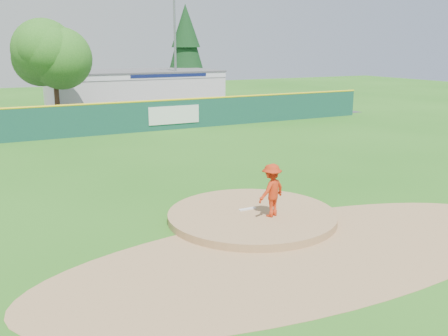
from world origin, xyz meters
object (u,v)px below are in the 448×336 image
light_pole_right (175,45)px  pool_building_grp (134,88)px  deciduous_tree (54,60)px  conifer_tree (186,45)px  pitcher (272,190)px  van (125,111)px

light_pole_right → pool_building_grp: bearing=135.1°
deciduous_tree → pool_building_grp: bearing=41.2°
deciduous_tree → conifer_tree: 18.63m
pitcher → van: 24.15m
van → pool_building_grp: 9.23m
conifer_tree → light_pole_right: bearing=-119.7°
pitcher → deciduous_tree: (-2.36, 25.58, 3.45)m
van → deciduous_tree: size_ratio=0.71×
deciduous_tree → conifer_tree: conifer_tree is taller
van → conifer_tree: bearing=-32.9°
deciduous_tree → light_pole_right: size_ratio=0.74×
pitcher → deciduous_tree: bearing=-105.0°
van → conifer_tree: (10.41, 12.54, 4.79)m
van → deciduous_tree: (-4.59, 1.54, 3.81)m
deciduous_tree → pitcher: bearing=-84.7°
pool_building_grp → conifer_tree: (7.00, 4.01, 3.88)m
light_pole_right → van: bearing=-139.2°
pitcher → van: pitcher is taller
pool_building_grp → conifer_tree: bearing=29.8°
pool_building_grp → deciduous_tree: (-8.00, -6.99, 2.89)m
van → pool_building_grp: bearing=-15.0°
van → light_pole_right: size_ratio=0.52×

